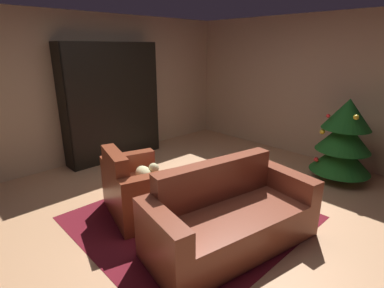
{
  "coord_description": "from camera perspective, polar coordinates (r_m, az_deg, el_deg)",
  "views": [
    {
      "loc": [
        2.43,
        -2.38,
        1.98
      ],
      "look_at": [
        -0.2,
        0.12,
        0.81
      ],
      "focal_mm": 28.08,
      "sensor_mm": 36.0,
      "label": 1
    }
  ],
  "objects": [
    {
      "name": "ground_plane",
      "position": [
        3.94,
        0.79,
        -12.27
      ],
      "size": [
        6.98,
        6.98,
        0.0
      ],
      "primitive_type": "plane",
      "color": "tan"
    },
    {
      "name": "wall_back",
      "position": [
        5.89,
        22.09,
        9.75
      ],
      "size": [
        5.37,
        0.06,
        2.54
      ],
      "primitive_type": "cube",
      "color": "tan",
      "rests_on": "ground"
    },
    {
      "name": "wall_left",
      "position": [
        5.66,
        -18.59,
        9.84
      ],
      "size": [
        0.06,
        5.94,
        2.54
      ],
      "primitive_type": "cube",
      "color": "tan",
      "rests_on": "ground"
    },
    {
      "name": "area_rug",
      "position": [
        3.76,
        -0.17,
        -13.77
      ],
      "size": [
        2.32,
        2.46,
        0.01
      ],
      "primitive_type": "cube",
      "color": "maroon",
      "rests_on": "ground"
    },
    {
      "name": "bookshelf_unit",
      "position": [
        5.63,
        -13.97,
        7.5
      ],
      "size": [
        0.37,
        1.75,
        2.06
      ],
      "color": "black",
      "rests_on": "ground"
    },
    {
      "name": "armchair_red",
      "position": [
        3.78,
        -10.38,
        -8.63
      ],
      "size": [
        1.11,
        0.92,
        0.85
      ],
      "color": "brown",
      "rests_on": "ground"
    },
    {
      "name": "couch_red",
      "position": [
        3.22,
        7.14,
        -13.84
      ],
      "size": [
        1.09,
        1.92,
        0.84
      ],
      "color": "brown",
      "rests_on": "ground"
    },
    {
      "name": "coffee_table",
      "position": [
        3.5,
        0.83,
        -8.9
      ],
      "size": [
        0.68,
        0.68,
        0.44
      ],
      "color": "black",
      "rests_on": "ground"
    },
    {
      "name": "book_stack_on_table",
      "position": [
        3.46,
        -0.01,
        -7.8
      ],
      "size": [
        0.2,
        0.2,
        0.07
      ],
      "color": "#B83B1B",
      "rests_on": "coffee_table"
    },
    {
      "name": "bottle_on_table",
      "position": [
        3.33,
        3.37,
        -7.18
      ],
      "size": [
        0.08,
        0.08,
        0.32
      ],
      "color": "navy",
      "rests_on": "coffee_table"
    },
    {
      "name": "decorated_tree",
      "position": [
        5.05,
        26.88,
        0.79
      ],
      "size": [
        0.88,
        0.88,
        1.27
      ],
      "color": "brown",
      "rests_on": "ground"
    }
  ]
}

